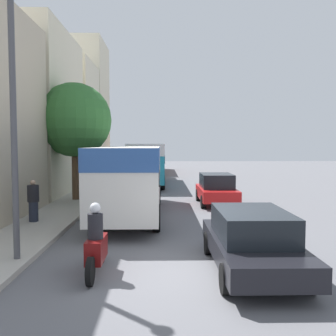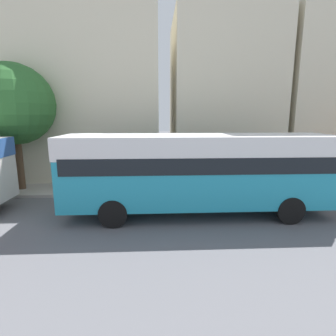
{
  "view_description": "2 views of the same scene",
  "coord_description": "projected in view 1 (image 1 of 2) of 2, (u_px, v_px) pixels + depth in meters",
  "views": [
    {
      "loc": [
        -0.63,
        -8.85,
        3.1
      ],
      "look_at": [
        -0.07,
        20.75,
        1.22
      ],
      "focal_mm": 40.0,
      "sensor_mm": 36.0,
      "label": 1
    },
    {
      "loc": [
        8.2,
        18.03,
        3.81
      ],
      "look_at": [
        -1.27,
        18.5,
        1.94
      ],
      "focal_mm": 28.0,
      "sensor_mm": 36.0,
      "label": 2
    }
  ],
  "objects": [
    {
      "name": "pedestrian_walking_away",
      "position": [
        103.0,
        172.0,
        28.93
      ],
      "size": [
        0.44,
        0.44,
        1.6
      ],
      "color": "#232838",
      "rests_on": "sidewalk"
    },
    {
      "name": "building_far_terrace",
      "position": [
        55.0,
        122.0,
        30.85
      ],
      "size": [
        6.41,
        6.26,
        9.8
      ],
      "color": "beige",
      "rests_on": "ground_plane"
    },
    {
      "name": "car_crossing",
      "position": [
        252.0,
        240.0,
        9.11
      ],
      "size": [
        1.95,
        4.53,
        1.5
      ],
      "color": "black",
      "rests_on": "ground_plane"
    },
    {
      "name": "street_tree",
      "position": [
        75.0,
        120.0,
        19.81
      ],
      "size": [
        3.92,
        3.92,
        6.2
      ],
      "color": "brown",
      "rests_on": "sidewalk"
    },
    {
      "name": "ground_plane",
      "position": [
        187.0,
        273.0,
        9.04
      ],
      "size": [
        120.0,
        120.0,
        0.0
      ],
      "primitive_type": "plane",
      "color": "slate"
    },
    {
      "name": "motorcycle_behind_lead",
      "position": [
        96.0,
        246.0,
        8.9
      ],
      "size": [
        0.38,
        2.24,
        1.73
      ],
      "color": "maroon",
      "rests_on": "ground_plane"
    },
    {
      "name": "bus_lead",
      "position": [
        132.0,
        171.0,
        16.13
      ],
      "size": [
        2.49,
        9.71,
        2.98
      ],
      "color": "silver",
      "rests_on": "ground_plane"
    },
    {
      "name": "pedestrian_near_curb",
      "position": [
        33.0,
        201.0,
        14.27
      ],
      "size": [
        0.44,
        0.44,
        1.6
      ],
      "color": "#232838",
      "rests_on": "sidewalk"
    },
    {
      "name": "bus_following",
      "position": [
        148.0,
        158.0,
        28.54
      ],
      "size": [
        2.54,
        10.24,
        3.13
      ],
      "color": "teal",
      "rests_on": "ground_plane"
    },
    {
      "name": "building_end_row",
      "position": [
        79.0,
        109.0,
        37.4
      ],
      "size": [
        5.22,
        6.38,
        13.19
      ],
      "color": "beige",
      "rests_on": "ground_plane"
    },
    {
      "name": "building_midblock",
      "position": [
        28.0,
        114.0,
        22.74
      ],
      "size": [
        5.07,
        8.07,
        9.87
      ],
      "color": "beige",
      "rests_on": "ground_plane"
    },
    {
      "name": "bus_third_in_line",
      "position": [
        151.0,
        154.0,
        41.97
      ],
      "size": [
        2.5,
        11.29,
        3.02
      ],
      "color": "#EA5B23",
      "rests_on": "ground_plane"
    },
    {
      "name": "lamp_post",
      "position": [
        13.0,
        96.0,
        9.4
      ],
      "size": [
        0.36,
        0.36,
        7.13
      ],
      "color": "#47474C",
      "rests_on": "sidewalk"
    },
    {
      "name": "car_far_curb",
      "position": [
        216.0,
        189.0,
        19.28
      ],
      "size": [
        1.86,
        3.93,
        1.58
      ],
      "color": "red",
      "rests_on": "ground_plane"
    }
  ]
}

